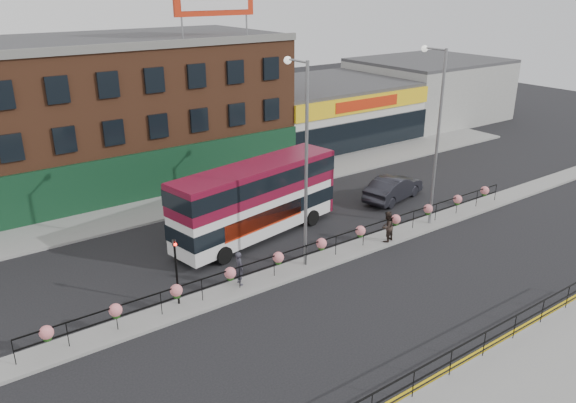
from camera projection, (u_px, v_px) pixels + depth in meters
ground at (321, 262)px, 29.70m from camera, size 120.00×120.00×0.00m
south_pavement at (526, 383)px, 20.60m from camera, size 60.00×4.00×0.15m
north_pavement at (212, 196)px, 38.76m from camera, size 60.00×4.00×0.15m
median at (321, 261)px, 29.68m from camera, size 60.00×1.60×0.15m
yellow_line_inner at (474, 354)px, 22.36m from camera, size 60.00×0.10×0.01m
yellow_line_outer at (477, 356)px, 22.22m from camera, size 60.00×0.10×0.01m
brick_building at (107, 111)px, 40.77m from camera, size 25.00×12.21×10.30m
supermarket at (321, 111)px, 52.49m from camera, size 15.00×12.25×5.30m
warehouse_east at (428, 89)px, 60.40m from camera, size 14.50×12.00×6.30m
median_railing at (321, 244)px, 29.32m from camera, size 30.04×0.56×1.23m
south_railing at (451, 357)px, 20.62m from camera, size 20.04×0.05×1.12m
double_decker_bus at (257, 193)px, 31.75m from camera, size 11.06×4.46×4.36m
car at (393, 188)px, 37.99m from camera, size 4.06×5.88×1.67m
pedestrian_a at (239, 268)px, 26.96m from camera, size 0.74×0.59×1.71m
pedestrian_b at (387, 227)px, 31.45m from camera, size 1.12×1.00×1.79m
lamp_column_west at (303, 148)px, 27.16m from camera, size 0.37×1.83×10.40m
lamp_column_east at (435, 123)px, 32.18m from camera, size 0.37×1.82×10.37m
traffic_light_median at (175, 258)px, 24.76m from camera, size 0.15×0.28×3.65m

